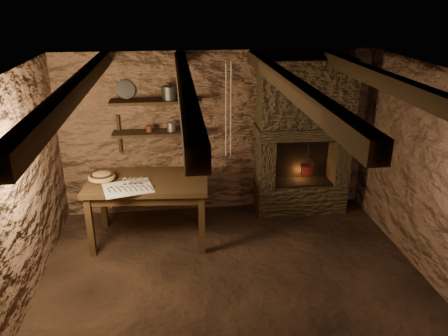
{
  "coord_description": "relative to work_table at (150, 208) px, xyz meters",
  "views": [
    {
      "loc": [
        -0.62,
        -4.1,
        3.13
      ],
      "look_at": [
        -0.02,
        0.9,
        1.1
      ],
      "focal_mm": 35.0,
      "sensor_mm": 36.0,
      "label": 1
    }
  ],
  "objects": [
    {
      "name": "wooden_bowl",
      "position": [
        -0.58,
        0.06,
        0.45
      ],
      "size": [
        0.44,
        0.44,
        0.12
      ],
      "primitive_type": "ellipsoid",
      "rotation": [
        0.0,
        0.0,
        0.32
      ],
      "color": "#9D7044",
      "rests_on": "work_table"
    },
    {
      "name": "beam_mid_right",
      "position": [
        1.49,
        -1.15,
        1.83
      ],
      "size": [
        0.14,
        3.95,
        0.16
      ],
      "primitive_type": "cube",
      "color": "black",
      "rests_on": "ceiling"
    },
    {
      "name": "beam_far_left",
      "position": [
        -0.51,
        -1.15,
        1.83
      ],
      "size": [
        0.14,
        3.95,
        0.16
      ],
      "primitive_type": "cube",
      "color": "black",
      "rests_on": "ceiling"
    },
    {
      "name": "shelf_upper",
      "position": [
        0.14,
        0.69,
        1.27
      ],
      "size": [
        1.25,
        0.3,
        0.04
      ],
      "primitive_type": "cube",
      "color": "black",
      "rests_on": "back_wall"
    },
    {
      "name": "floor",
      "position": [
        0.99,
        -1.15,
        -0.48
      ],
      "size": [
        4.5,
        4.5,
        0.0
      ],
      "primitive_type": "plane",
      "color": "black",
      "rests_on": "ground"
    },
    {
      "name": "beam_far_right",
      "position": [
        2.49,
        -1.15,
        1.83
      ],
      "size": [
        0.14,
        3.95,
        0.16
      ],
      "primitive_type": "cube",
      "color": "black",
      "rests_on": "ceiling"
    },
    {
      "name": "right_wall",
      "position": [
        3.24,
        -1.15,
        0.72
      ],
      "size": [
        0.04,
        4.0,
        2.4
      ],
      "primitive_type": "cube",
      "color": "brown",
      "rests_on": "floor"
    },
    {
      "name": "work_table",
      "position": [
        0.0,
        0.0,
        0.0
      ],
      "size": [
        1.62,
        1.01,
        0.89
      ],
      "rotation": [
        0.0,
        0.0,
        -0.08
      ],
      "color": "#301F11",
      "rests_on": "floor"
    },
    {
      "name": "beam_mid_left",
      "position": [
        0.49,
        -1.15,
        1.83
      ],
      "size": [
        0.14,
        3.95,
        0.16
      ],
      "primitive_type": "cube",
      "color": "black",
      "rests_on": "ceiling"
    },
    {
      "name": "iron_stockpot",
      "position": [
        0.34,
        0.69,
        1.37
      ],
      "size": [
        0.23,
        0.23,
        0.16
      ],
      "primitive_type": "cylinder",
      "rotation": [
        0.0,
        0.0,
        0.08
      ],
      "color": "#32302D",
      "rests_on": "shelf_upper"
    },
    {
      "name": "front_wall",
      "position": [
        0.99,
        -3.15,
        0.72
      ],
      "size": [
        4.5,
        0.04,
        2.4
      ],
      "primitive_type": "cube",
      "color": "brown",
      "rests_on": "floor"
    },
    {
      "name": "left_wall",
      "position": [
        -1.26,
        -1.15,
        0.72
      ],
      "size": [
        0.04,
        4.0,
        2.4
      ],
      "primitive_type": "cube",
      "color": "brown",
      "rests_on": "floor"
    },
    {
      "name": "hearth",
      "position": [
        2.24,
        0.62,
        0.75
      ],
      "size": [
        1.43,
        0.51,
        2.3
      ],
      "color": "#3A2D1D",
      "rests_on": "floor"
    },
    {
      "name": "red_pot",
      "position": [
        2.3,
        0.57,
        0.22
      ],
      "size": [
        0.21,
        0.2,
        0.54
      ],
      "rotation": [
        0.0,
        0.0,
        -0.11
      ],
      "color": "maroon",
      "rests_on": "hearth"
    },
    {
      "name": "tin_pan",
      "position": [
        -0.26,
        0.79,
        1.42
      ],
      "size": [
        0.27,
        0.18,
        0.25
      ],
      "primitive_type": "cylinder",
      "rotation": [
        1.26,
        0.0,
        0.3
      ],
      "color": "#9B9A95",
      "rests_on": "shelf_upper"
    },
    {
      "name": "stoneware_jug",
      "position": [
        0.56,
        0.17,
        0.63
      ],
      "size": [
        0.18,
        0.18,
        0.51
      ],
      "rotation": [
        0.0,
        0.0,
        -0.29
      ],
      "color": "#A2741F",
      "rests_on": "work_table"
    },
    {
      "name": "small_kettle",
      "position": [
        0.34,
        0.69,
        0.9
      ],
      "size": [
        0.2,
        0.16,
        0.19
      ],
      "primitive_type": null,
      "rotation": [
        0.0,
        0.0,
        0.16
      ],
      "color": "#9B9A95",
      "rests_on": "shelf_lower"
    },
    {
      "name": "drinking_glasses",
      "position": [
        -0.21,
        -0.13,
        0.45
      ],
      "size": [
        0.19,
        0.06,
        0.08
      ],
      "primitive_type": null,
      "color": "white",
      "rests_on": "linen_cloth"
    },
    {
      "name": "back_wall",
      "position": [
        0.99,
        0.85,
        0.72
      ],
      "size": [
        4.5,
        0.04,
        2.4
      ],
      "primitive_type": "cube",
      "color": "brown",
      "rests_on": "floor"
    },
    {
      "name": "linen_cloth",
      "position": [
        -0.23,
        -0.25,
        0.41
      ],
      "size": [
        0.68,
        0.59,
        0.01
      ],
      "primitive_type": "cube",
      "rotation": [
        0.0,
        0.0,
        0.24
      ],
      "color": "silver",
      "rests_on": "work_table"
    },
    {
      "name": "rusty_tin",
      "position": [
        0.03,
        0.69,
        0.89
      ],
      "size": [
        0.1,
        0.1,
        0.08
      ],
      "primitive_type": "cylinder",
      "rotation": [
        0.0,
        0.0,
        -0.31
      ],
      "color": "#571C11",
      "rests_on": "shelf_lower"
    },
    {
      "name": "ceiling",
      "position": [
        0.99,
        -1.15,
        1.92
      ],
      "size": [
        4.5,
        4.0,
        0.04
      ],
      "primitive_type": "cube",
      "color": "black",
      "rests_on": "back_wall"
    },
    {
      "name": "shelf_lower",
      "position": [
        0.14,
        0.69,
        0.82
      ],
      "size": [
        1.25,
        0.3,
        0.04
      ],
      "primitive_type": "cube",
      "color": "black",
      "rests_on": "back_wall"
    },
    {
      "name": "pewter_cutlery_row",
      "position": [
        -0.23,
        -0.26,
        0.42
      ],
      "size": [
        0.52,
        0.3,
        0.01
      ],
      "primitive_type": null,
      "rotation": [
        0.0,
        0.0,
        0.24
      ],
      "color": "#99958B",
      "rests_on": "linen_cloth"
    },
    {
      "name": "hanging_ropes",
      "position": [
        1.04,
        -0.1,
        1.32
      ],
      "size": [
        0.08,
        0.08,
        1.2
      ],
      "primitive_type": null,
      "color": "tan",
      "rests_on": "ceiling"
    }
  ]
}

